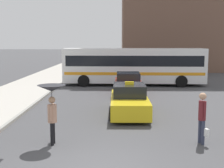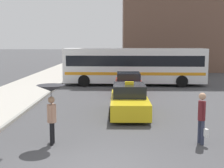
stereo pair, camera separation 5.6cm
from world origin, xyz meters
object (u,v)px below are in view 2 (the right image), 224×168
at_px(traffic_light, 0,21).
at_px(sedan_red, 128,84).
at_px(taxi, 129,101).
at_px(city_bus, 134,65).
at_px(pedestrian_with_umbrella, 51,98).
at_px(pedestrian_man, 202,115).

bearing_deg(traffic_light, sedan_red, 61.71).
xyz_separation_m(taxi, city_bus, (0.82, 10.77, 1.03)).
relative_size(taxi, pedestrian_with_umbrella, 2.18).
bearing_deg(pedestrian_man, taxi, -167.71).
relative_size(city_bus, pedestrian_man, 6.36).
bearing_deg(traffic_light, taxi, 35.05).
distance_m(taxi, pedestrian_man, 5.23).
height_order(city_bus, pedestrian_with_umbrella, city_bus).
bearing_deg(pedestrian_with_umbrella, traffic_light, 61.11).
xyz_separation_m(sedan_red, pedestrian_with_umbrella, (-3.08, -10.91, 0.99)).
bearing_deg(sedan_red, pedestrian_with_umbrella, 74.23).
bearing_deg(traffic_light, pedestrian_with_umbrella, -30.05).
distance_m(taxi, city_bus, 10.85).
bearing_deg(sedan_red, traffic_light, 61.71).
relative_size(city_bus, traffic_light, 1.82).
bearing_deg(taxi, pedestrian_with_umbrella, 58.64).
height_order(sedan_red, city_bus, city_bus).
bearing_deg(taxi, city_bus, -94.36).
height_order(city_bus, pedestrian_man, city_bus).
height_order(taxi, traffic_light, traffic_light).
relative_size(pedestrian_with_umbrella, pedestrian_man, 1.15).
distance_m(pedestrian_with_umbrella, traffic_light, 3.66).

